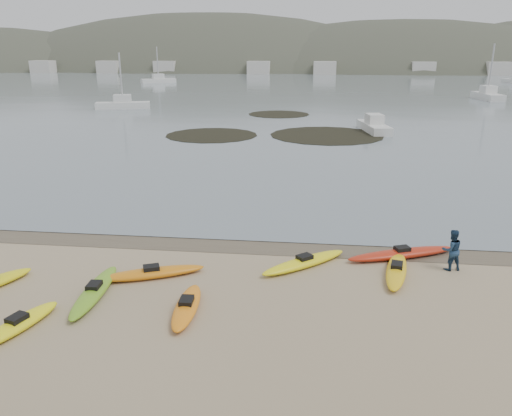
# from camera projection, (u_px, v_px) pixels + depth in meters

# --- Properties ---
(ground) EXTENTS (600.00, 600.00, 0.00)m
(ground) POSITION_uv_depth(u_px,v_px,m) (256.00, 242.00, 21.11)
(ground) COLOR tan
(ground) RESTS_ON ground
(wet_sand) EXTENTS (60.00, 60.00, 0.00)m
(wet_sand) POSITION_uv_depth(u_px,v_px,m) (255.00, 244.00, 20.83)
(wet_sand) COLOR brown
(wet_sand) RESTS_ON ground
(water) EXTENTS (1200.00, 1200.00, 0.00)m
(water) POSITION_uv_depth(u_px,v_px,m) (313.00, 62.00, 304.90)
(water) COLOR slate
(water) RESTS_ON ground
(kayaks) EXTENTS (22.78, 9.37, 0.34)m
(kayaks) POSITION_uv_depth(u_px,v_px,m) (256.00, 278.00, 17.42)
(kayaks) COLOR #73AF23
(kayaks) RESTS_ON ground
(person_east) EXTENTS (0.88, 0.76, 1.56)m
(person_east) POSITION_uv_depth(u_px,v_px,m) (452.00, 250.00, 18.22)
(person_east) COLOR navy
(person_east) RESTS_ON ground
(kelp_mats) EXTENTS (20.34, 24.37, 0.04)m
(kelp_mats) POSITION_uv_depth(u_px,v_px,m) (280.00, 129.00, 50.29)
(kelp_mats) COLOR black
(kelp_mats) RESTS_ON water
(moored_boats) EXTENTS (91.25, 84.48, 1.17)m
(moored_boats) POSITION_uv_depth(u_px,v_px,m) (335.00, 91.00, 90.24)
(moored_boats) COLOR silver
(moored_boats) RESTS_ON ground
(far_hills) EXTENTS (550.00, 135.00, 80.00)m
(far_hills) POSITION_uv_depth(u_px,v_px,m) (405.00, 109.00, 205.11)
(far_hills) COLOR #384235
(far_hills) RESTS_ON ground
(far_town) EXTENTS (199.00, 5.00, 4.00)m
(far_town) POSITION_uv_depth(u_px,v_px,m) (328.00, 68.00, 157.01)
(far_town) COLOR beige
(far_town) RESTS_ON ground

